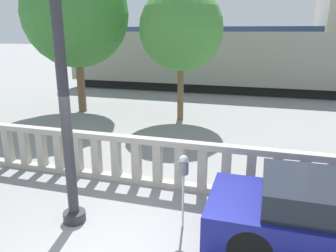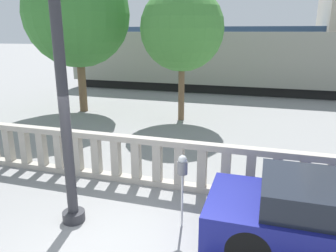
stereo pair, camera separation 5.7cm
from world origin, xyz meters
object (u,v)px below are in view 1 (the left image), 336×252
at_px(train_near, 267,62).
at_px(tree_right, 181,29).
at_px(parking_meter, 183,170).
at_px(train_far, 288,52).
at_px(tree_left, 76,14).
at_px(lamppost, 60,58).
at_px(parked_car, 329,219).

relative_size(train_near, tree_right, 4.52).
relative_size(parking_meter, train_far, 0.05).
bearing_deg(tree_left, tree_right, -2.26).
bearing_deg(lamppost, train_far, 77.42).
bearing_deg(lamppost, tree_right, 89.60).
bearing_deg(tree_right, train_near, 65.92).
distance_m(train_near, tree_right, 8.40).
relative_size(lamppost, tree_right, 1.08).
height_order(parking_meter, tree_left, tree_left).
distance_m(lamppost, tree_left, 9.57).
height_order(lamppost, parked_car, lamppost).
distance_m(parked_car, tree_left, 12.70).
bearing_deg(train_near, lamppost, -102.34).
relative_size(lamppost, parked_car, 1.44).
relative_size(parked_car, train_far, 0.15).
height_order(train_far, tree_left, tree_left).
distance_m(parking_meter, train_far, 21.66).
height_order(lamppost, train_far, lamppost).
bearing_deg(parking_meter, tree_left, 130.87).
relative_size(lamppost, train_far, 0.21).
bearing_deg(parking_meter, parked_car, -1.05).
distance_m(lamppost, tree_right, 8.09).
xyz_separation_m(lamppost, parking_meter, (2.08, 0.43, -1.98)).
xyz_separation_m(train_near, tree_right, (-3.35, -7.49, 1.80)).
distance_m(lamppost, train_near, 15.98).
bearing_deg(lamppost, train_near, 77.66).
bearing_deg(tree_left, parking_meter, -49.13).
xyz_separation_m(train_far, tree_left, (-9.58, -13.63, 2.24)).
xyz_separation_m(parking_meter, train_near, (1.33, 15.13, 0.70)).
bearing_deg(tree_left, train_near, 42.05).
bearing_deg(parking_meter, lamppost, -168.27).
height_order(train_near, tree_left, tree_left).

